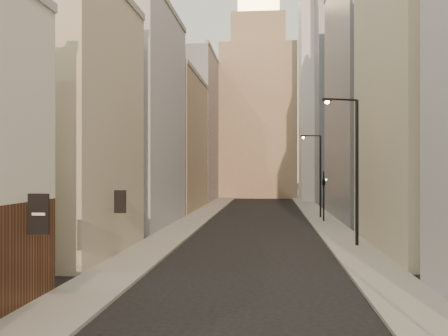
% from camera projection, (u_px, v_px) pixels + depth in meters
% --- Properties ---
extents(sidewalk_left, '(3.00, 140.00, 0.15)m').
position_uv_depth(sidewalk_left, '(205.00, 213.00, 58.98)').
color(sidewalk_left, gray).
rests_on(sidewalk_left, ground).
extents(sidewalk_right, '(3.00, 140.00, 0.15)m').
position_uv_depth(sidewalk_right, '(316.00, 214.00, 57.79)').
color(sidewalk_right, gray).
rests_on(sidewalk_right, ground).
extents(left_bldg_beige, '(8.00, 12.00, 16.00)m').
position_uv_depth(left_bldg_beige, '(55.00, 124.00, 30.62)').
color(left_bldg_beige, '#B2A78C').
rests_on(left_bldg_beige, ground).
extents(left_bldg_grey, '(8.00, 16.00, 20.00)m').
position_uv_depth(left_bldg_grey, '(129.00, 118.00, 46.56)').
color(left_bldg_grey, '#A5A4A9').
rests_on(left_bldg_grey, ground).
extents(left_bldg_tan, '(8.00, 18.00, 17.00)m').
position_uv_depth(left_bldg_tan, '(168.00, 144.00, 64.48)').
color(left_bldg_tan, '#8F7558').
rests_on(left_bldg_tan, ground).
extents(left_bldg_wingrid, '(8.00, 20.00, 24.00)m').
position_uv_depth(left_bldg_wingrid, '(192.00, 129.00, 84.40)').
color(left_bldg_wingrid, gray).
rests_on(left_bldg_wingrid, ground).
extents(right_bldg_beige, '(8.00, 16.00, 20.00)m').
position_uv_depth(right_bldg_beige, '(437.00, 96.00, 32.41)').
color(right_bldg_beige, '#B2A78C').
rests_on(right_bldg_beige, ground).
extents(right_bldg_wingrid, '(8.00, 20.00, 26.00)m').
position_uv_depth(right_bldg_wingrid, '(374.00, 95.00, 52.33)').
color(right_bldg_wingrid, gray).
rests_on(right_bldg_wingrid, ground).
extents(highrise, '(21.00, 23.00, 51.20)m').
position_uv_depth(highrise, '(376.00, 41.00, 79.69)').
color(highrise, gray).
rests_on(highrise, ground).
extents(clock_tower, '(14.00, 14.00, 44.90)m').
position_uv_depth(clock_tower, '(259.00, 104.00, 95.36)').
color(clock_tower, '#8F7558').
rests_on(clock_tower, ground).
extents(white_tower, '(8.00, 8.00, 41.50)m').
position_uv_depth(white_tower, '(325.00, 86.00, 80.41)').
color(white_tower, silver).
rests_on(white_tower, ground).
extents(streetlamp_mid, '(2.48, 1.11, 9.92)m').
position_uv_depth(streetlamp_mid, '(353.00, 163.00, 33.23)').
color(streetlamp_mid, black).
rests_on(streetlamp_mid, ground).
extents(streetlamp_far, '(2.22, 0.91, 8.80)m').
position_uv_depth(streetlamp_far, '(318.00, 171.00, 52.43)').
color(streetlamp_far, black).
rests_on(streetlamp_far, ground).
extents(traffic_light_right, '(0.60, 0.55, 5.00)m').
position_uv_depth(traffic_light_right, '(324.00, 184.00, 48.72)').
color(traffic_light_right, black).
rests_on(traffic_light_right, ground).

